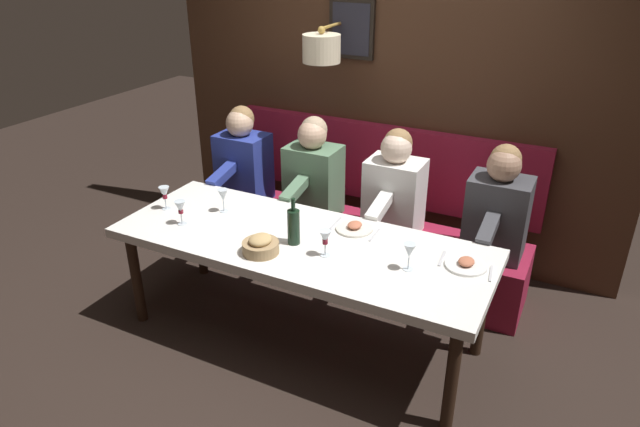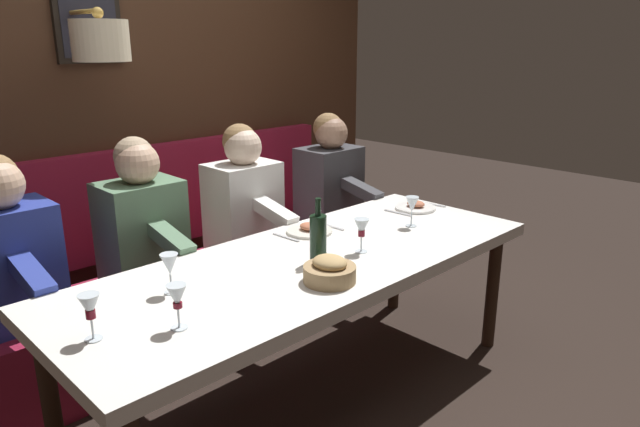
% 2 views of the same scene
% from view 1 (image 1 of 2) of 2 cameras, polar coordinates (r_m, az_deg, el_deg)
% --- Properties ---
extents(ground_plane, '(12.00, 12.00, 0.00)m').
position_cam_1_polar(ground_plane, '(3.93, -1.83, -12.10)').
color(ground_plane, black).
extents(dining_table, '(0.90, 2.38, 0.74)m').
position_cam_1_polar(dining_table, '(3.56, -1.98, -3.50)').
color(dining_table, silver).
rests_on(dining_table, ground_plane).
extents(banquette_bench, '(0.52, 2.58, 0.45)m').
position_cam_1_polar(banquette_bench, '(4.48, 3.59, -3.52)').
color(banquette_bench, maroon).
rests_on(banquette_bench, ground_plane).
extents(back_wall_panel, '(0.59, 3.78, 2.90)m').
position_cam_1_polar(back_wall_panel, '(4.56, 6.88, 12.38)').
color(back_wall_panel, '#422819').
rests_on(back_wall_panel, ground_plane).
extents(diner_nearest, '(0.60, 0.40, 0.79)m').
position_cam_1_polar(diner_nearest, '(3.96, 17.50, 0.72)').
color(diner_nearest, '#3D3D42').
rests_on(diner_nearest, banquette_bench).
extents(diner_near, '(0.60, 0.40, 0.79)m').
position_cam_1_polar(diner_near, '(4.11, 7.50, 2.72)').
color(diner_near, white).
rests_on(diner_near, banquette_bench).
extents(diner_middle, '(0.60, 0.40, 0.79)m').
position_cam_1_polar(diner_middle, '(4.36, -0.70, 4.29)').
color(diner_middle, '#567A5B').
rests_on(diner_middle, banquette_bench).
extents(diner_far, '(0.60, 0.40, 0.79)m').
position_cam_1_polar(diner_far, '(4.67, -7.79, 5.58)').
color(diner_far, '#283893').
rests_on(diner_far, banquette_bench).
extents(place_setting_0, '(0.24, 0.32, 0.05)m').
position_cam_1_polar(place_setting_0, '(3.34, 14.49, -4.97)').
color(place_setting_0, white).
rests_on(place_setting_0, dining_table).
extents(place_setting_1, '(0.24, 0.31, 0.05)m').
position_cam_1_polar(place_setting_1, '(3.63, 3.51, -1.43)').
color(place_setting_1, silver).
rests_on(place_setting_1, dining_table).
extents(wine_glass_0, '(0.07, 0.07, 0.16)m').
position_cam_1_polar(wine_glass_0, '(3.19, 8.98, -3.79)').
color(wine_glass_0, silver).
rests_on(wine_glass_0, dining_table).
extents(wine_glass_1, '(0.07, 0.07, 0.16)m').
position_cam_1_polar(wine_glass_1, '(4.01, -15.38, 1.95)').
color(wine_glass_1, silver).
rests_on(wine_glass_1, dining_table).
extents(wine_glass_2, '(0.07, 0.07, 0.16)m').
position_cam_1_polar(wine_glass_2, '(3.77, -13.87, 0.55)').
color(wine_glass_2, silver).
rests_on(wine_glass_2, dining_table).
extents(wine_glass_3, '(0.07, 0.07, 0.16)m').
position_cam_1_polar(wine_glass_3, '(3.29, 0.53, -2.50)').
color(wine_glass_3, silver).
rests_on(wine_glass_3, dining_table).
extents(wine_glass_4, '(0.07, 0.07, 0.16)m').
position_cam_1_polar(wine_glass_4, '(3.88, -9.74, 1.76)').
color(wine_glass_4, silver).
rests_on(wine_glass_4, dining_table).
extents(wine_bottle, '(0.08, 0.08, 0.30)m').
position_cam_1_polar(wine_bottle, '(3.43, -2.67, -1.29)').
color(wine_bottle, black).
rests_on(wine_bottle, dining_table).
extents(bread_bowl, '(0.22, 0.22, 0.12)m').
position_cam_1_polar(bread_bowl, '(3.37, -6.00, -3.21)').
color(bread_bowl, '#9E7F56').
rests_on(bread_bowl, dining_table).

